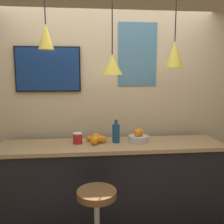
% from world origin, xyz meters
% --- Properties ---
extents(back_wall, '(8.00, 0.06, 2.90)m').
position_xyz_m(back_wall, '(0.00, 0.99, 1.45)').
color(back_wall, beige).
rests_on(back_wall, ground_plane).
extents(service_counter, '(2.45, 0.56, 1.01)m').
position_xyz_m(service_counter, '(0.00, 0.60, 0.51)').
color(service_counter, black).
rests_on(service_counter, ground_plane).
extents(bar_stool, '(0.38, 0.38, 0.75)m').
position_xyz_m(bar_stool, '(-0.20, 0.03, 0.51)').
color(bar_stool, '#B7B7BC').
rests_on(bar_stool, ground_plane).
extents(fruit_bowl, '(0.22, 0.22, 0.15)m').
position_xyz_m(fruit_bowl, '(0.30, 0.64, 1.07)').
color(fruit_bowl, beige).
rests_on(fruit_bowl, service_counter).
extents(orange_pile, '(0.22, 0.27, 0.08)m').
position_xyz_m(orange_pile, '(-0.16, 0.67, 1.05)').
color(orange_pile, orange).
rests_on(orange_pile, service_counter).
extents(juice_bottle, '(0.08, 0.08, 0.26)m').
position_xyz_m(juice_bottle, '(0.05, 0.64, 1.12)').
color(juice_bottle, navy).
rests_on(juice_bottle, service_counter).
extents(spread_jar, '(0.10, 0.10, 0.12)m').
position_xyz_m(spread_jar, '(-0.37, 0.64, 1.07)').
color(spread_jar, red).
rests_on(spread_jar, service_counter).
extents(pendant_lamp_left, '(0.16, 0.16, 0.80)m').
position_xyz_m(pendant_lamp_left, '(-0.66, 0.58, 2.13)').
color(pendant_lamp_left, black).
extents(pendant_lamp_middle, '(0.22, 0.22, 1.05)m').
position_xyz_m(pendant_lamp_middle, '(0.00, 0.58, 1.86)').
color(pendant_lamp_middle, black).
extents(pendant_lamp_right, '(0.19, 0.19, 0.98)m').
position_xyz_m(pendant_lamp_right, '(0.66, 0.58, 1.97)').
color(pendant_lamp_right, black).
extents(mounted_tv, '(0.74, 0.04, 0.52)m').
position_xyz_m(mounted_tv, '(-0.70, 0.94, 1.81)').
color(mounted_tv, black).
extents(wall_poster, '(0.47, 0.01, 0.74)m').
position_xyz_m(wall_poster, '(0.34, 0.95, 1.99)').
color(wall_poster, teal).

